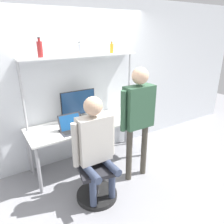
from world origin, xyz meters
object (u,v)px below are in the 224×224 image
object	(u,v)px
person_standing	(139,111)
bottle_red	(40,49)
monitor	(78,104)
cell_phone	(88,128)
laptop	(71,126)
bottle_clear	(80,49)
bottle_amber	(112,48)
office_chair	(96,177)
person_seated	(95,142)

from	to	relation	value
person_standing	bottle_red	distance (m)	1.61
monitor	cell_phone	bearing A→B (deg)	-92.82
laptop	bottle_clear	bearing A→B (deg)	45.01
laptop	bottle_red	bearing A→B (deg)	124.67
person_standing	bottle_amber	world-z (taller)	bottle_amber
laptop	office_chair	xyz separation A→B (m)	(0.07, -0.60, -0.55)
monitor	bottle_amber	distance (m)	1.08
person_standing	bottle_clear	bearing A→B (deg)	116.71
office_chair	bottle_amber	bearing A→B (deg)	48.09
laptop	bottle_clear	xyz separation A→B (m)	(0.35, 0.35, 1.06)
person_standing	bottle_clear	xyz separation A→B (m)	(-0.46, 0.91, 0.79)
cell_phone	bottle_red	distance (m)	1.31
laptop	office_chair	bearing A→B (deg)	-83.57
monitor	cell_phone	size ratio (longest dim) A/B	3.87
office_chair	bottle_red	size ratio (longest dim) A/B	3.50
laptop	person_standing	size ratio (longest dim) A/B	0.20
monitor	laptop	distance (m)	0.45
monitor	laptop	xyz separation A→B (m)	(-0.26, -0.30, -0.21)
person_seated	person_standing	world-z (taller)	person_standing
person_standing	bottle_red	xyz separation A→B (m)	(-1.05, 0.91, 0.83)
bottle_red	bottle_clear	distance (m)	0.59
bottle_clear	person_seated	bearing A→B (deg)	-106.21
person_standing	bottle_clear	size ratio (longest dim) A/B	8.77
monitor	bottle_amber	size ratio (longest dim) A/B	3.16
monitor	office_chair	bearing A→B (deg)	-101.96
office_chair	person_standing	size ratio (longest dim) A/B	0.55
person_seated	bottle_red	distance (m)	1.49
bottle_amber	bottle_red	bearing A→B (deg)	180.00
bottle_amber	bottle_red	world-z (taller)	bottle_red
office_chair	bottle_red	world-z (taller)	bottle_red
person_standing	person_seated	bearing A→B (deg)	-173.27
monitor	bottle_red	distance (m)	1.02
monitor	bottle_clear	xyz separation A→B (m)	(0.09, 0.05, 0.85)
person_seated	laptop	bearing A→B (deg)	95.27
person_standing	laptop	bearing A→B (deg)	145.28
laptop	person_standing	xyz separation A→B (m)	(0.81, -0.56, 0.27)
bottle_red	bottle_clear	world-z (taller)	bottle_red
person_seated	bottle_amber	world-z (taller)	bottle_amber
laptop	cell_phone	size ratio (longest dim) A/B	2.32
cell_phone	person_seated	size ratio (longest dim) A/B	0.10
cell_phone	office_chair	world-z (taller)	office_chair
laptop	bottle_amber	xyz separation A→B (m)	(0.93, 0.35, 1.06)
monitor	bottle_red	xyz separation A→B (m)	(-0.50, 0.05, 0.88)
office_chair	person_seated	size ratio (longest dim) A/B	0.65
monitor	laptop	world-z (taller)	monitor
person_seated	person_standing	xyz separation A→B (m)	(0.75, 0.09, 0.25)
person_seated	bottle_clear	bearing A→B (deg)	73.79
cell_phone	person_standing	world-z (taller)	person_standing
laptop	bottle_amber	distance (m)	1.45
cell_phone	laptop	bearing A→B (deg)	169.49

